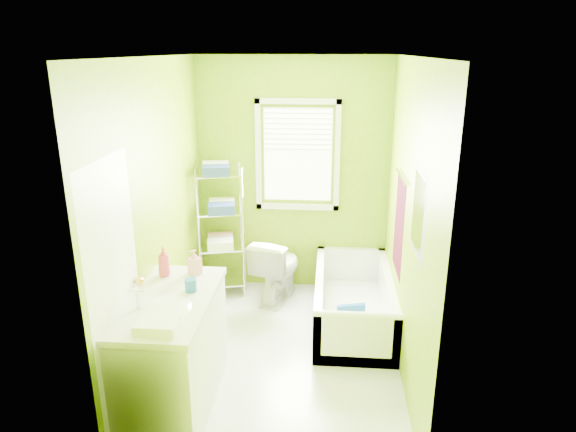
# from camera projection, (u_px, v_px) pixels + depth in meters

# --- Properties ---
(ground) EXTENTS (2.90, 2.90, 0.00)m
(ground) POSITION_uv_depth(u_px,v_px,m) (281.00, 353.00, 4.71)
(ground) COLOR silver
(ground) RESTS_ON ground
(room_envelope) EXTENTS (2.14, 2.94, 2.62)m
(room_envelope) POSITION_uv_depth(u_px,v_px,m) (280.00, 190.00, 4.22)
(room_envelope) COLOR #6D9207
(room_envelope) RESTS_ON ground
(window) EXTENTS (0.92, 0.05, 1.22)m
(window) POSITION_uv_depth(u_px,v_px,m) (298.00, 150.00, 5.55)
(window) COLOR white
(window) RESTS_ON ground
(door) EXTENTS (0.09, 0.80, 2.00)m
(door) POSITION_uv_depth(u_px,v_px,m) (117.00, 301.00, 3.53)
(door) COLOR white
(door) RESTS_ON ground
(right_wall_decor) EXTENTS (0.04, 1.48, 1.17)m
(right_wall_decor) POSITION_uv_depth(u_px,v_px,m) (406.00, 220.00, 4.20)
(right_wall_decor) COLOR #3E0716
(right_wall_decor) RESTS_ON ground
(bathtub) EXTENTS (0.76, 1.63, 0.53)m
(bathtub) POSITION_uv_depth(u_px,v_px,m) (353.00, 308.00, 5.17)
(bathtub) COLOR white
(bathtub) RESTS_ON ground
(toilet) EXTENTS (0.60, 0.81, 0.73)m
(toilet) POSITION_uv_depth(u_px,v_px,m) (277.00, 268.00, 5.62)
(toilet) COLOR white
(toilet) RESTS_ON ground
(vanity) EXTENTS (0.62, 1.20, 1.15)m
(vanity) POSITION_uv_depth(u_px,v_px,m) (173.00, 349.00, 3.90)
(vanity) COLOR silver
(vanity) RESTS_ON ground
(wire_shelf_unit) EXTENTS (0.55, 0.46, 1.50)m
(wire_shelf_unit) POSITION_uv_depth(u_px,v_px,m) (221.00, 217.00, 5.60)
(wire_shelf_unit) COLOR silver
(wire_shelf_unit) RESTS_ON ground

